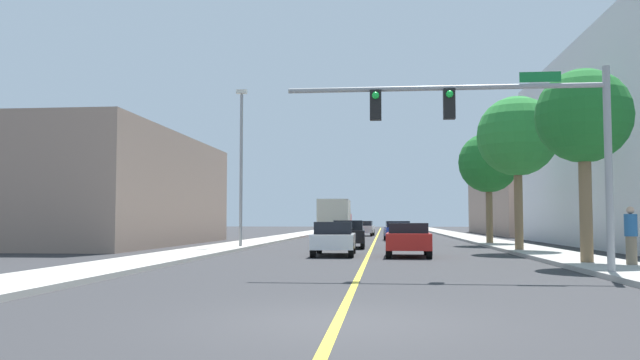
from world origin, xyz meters
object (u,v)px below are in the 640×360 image
Objects in this scene: palm_near at (583,118)px; pedestrian at (631,235)px; car_red at (408,239)px; car_blue at (398,230)px; traffic_signal_mast at (503,123)px; street_lamp at (241,159)px; car_silver at (364,228)px; palm_far at (489,163)px; car_white at (334,238)px; car_black at (348,234)px; delivery_truck at (335,218)px; palm_mid at (517,137)px.

pedestrian is at bearing -46.36° from palm_near.
car_blue is at bearing 91.39° from car_red.
traffic_signal_mast is 6.00m from pedestrian.
street_lamp is at bearing -121.89° from car_blue.
palm_near is 4.08m from pedestrian.
car_silver is 1.01× the size of car_blue.
palm_near is at bearing -89.16° from palm_far.
car_silver is 34.08m from car_white.
traffic_signal_mast reaches higher than car_silver.
traffic_signal_mast reaches higher than car_white.
car_white is (-3.10, -20.82, -0.00)m from car_blue.
street_lamp is 1.87× the size of car_white.
palm_far is (13.74, 6.29, 0.21)m from street_lamp.
car_black is 17.83m from delivery_truck.
car_black is 17.28m from pedestrian.
car_black is at bearing 87.28° from car_white.
car_black is 1.04× the size of car_white.
palm_mid reaches higher than traffic_signal_mast.
car_blue is 0.56× the size of delivery_truck.
car_white reaches higher than car_red.
street_lamp reaches higher than palm_far.
traffic_signal_mast reaches higher than delivery_truck.
delivery_truck is (-1.89, 25.32, 0.93)m from car_white.
car_red is 0.87× the size of car_white.
car_black is (-0.02, -26.45, 0.01)m from car_silver.
palm_mid is at bearing -10.86° from street_lamp.
street_lamp reaches higher than traffic_signal_mast.
traffic_signal_mast is 1.98× the size of car_white.
car_white is at bearing -124.84° from palm_far.
traffic_signal_mast is 1.06× the size of street_lamp.
palm_mid reaches higher than car_black.
delivery_truck is (-4.99, 4.50, 0.93)m from car_blue.
palm_near reaches higher than car_red.
palm_mid is (-0.34, 8.91, 0.51)m from palm_near.
pedestrian is at bearing -79.25° from car_blue.
palm_near is 17.82m from palm_far.
car_white is at bearing -101.07° from car_blue.
palm_mid is 10.02m from car_white.
pedestrian is (11.54, -32.14, -0.62)m from delivery_truck.
car_black reaches higher than car_red.
street_lamp is 1.90× the size of car_blue.
car_silver is 0.56× the size of delivery_truck.
palm_near is at bearing -80.80° from car_blue.
palm_far is 23.86m from car_silver.
pedestrian is at bearing -82.33° from palm_mid.
palm_near reaches higher than car_white.
car_silver is at bearing 101.97° from palm_near.
palm_near is 8.67m from car_red.
palm_mid is at bearing 76.98° from traffic_signal_mast.
car_white is (-0.21, -34.08, -0.01)m from car_silver.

